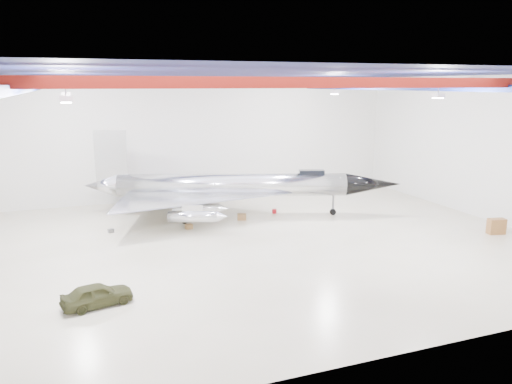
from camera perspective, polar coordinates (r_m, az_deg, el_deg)
name	(u,v)px	position (r m, az deg, el deg)	size (l,w,h in m)	color
floor	(240,245)	(32.90, -1.80, -6.08)	(40.00, 40.00, 0.00)	#C2B89A
wall_back	(187,138)	(45.96, -7.89, 6.08)	(40.00, 40.00, 0.00)	silver
wall_right	(486,148)	(42.40, 24.77, 4.56)	(30.00, 30.00, 0.00)	silver
ceiling	(239,73)	(31.24, -1.93, 13.45)	(40.00, 40.00, 0.00)	#0A0F38
ceiling_structure	(239,84)	(31.24, -1.92, 12.21)	(39.50, 29.50, 1.08)	maroon
jet_aircraft	(232,188)	(39.59, -2.79, 0.44)	(24.37, 18.25, 6.87)	silver
jeep	(97,295)	(25.27, -17.71, -11.12)	(1.33, 3.31, 1.13)	#36381C
desk	(496,226)	(39.00, 25.77, -3.55)	(1.20, 0.60, 1.10)	brown
toolbox_red	(171,214)	(40.53, -9.72, -2.51)	(0.41, 0.33, 0.28)	#A8101A
parts_bin	(242,217)	(38.81, -1.64, -2.85)	(0.68, 0.54, 0.47)	olive
crate_small	(111,231)	(37.01, -16.25, -4.27)	(0.38, 0.30, 0.26)	#59595B
tool_chest	(274,211)	(40.81, 2.11, -2.20)	(0.38, 0.38, 0.34)	#A8101A
oil_barrel	(189,227)	(36.75, -7.68, -3.93)	(0.50, 0.40, 0.35)	olive
spares_box	(193,207)	(42.34, -7.20, -1.74)	(0.41, 0.41, 0.37)	#59595B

